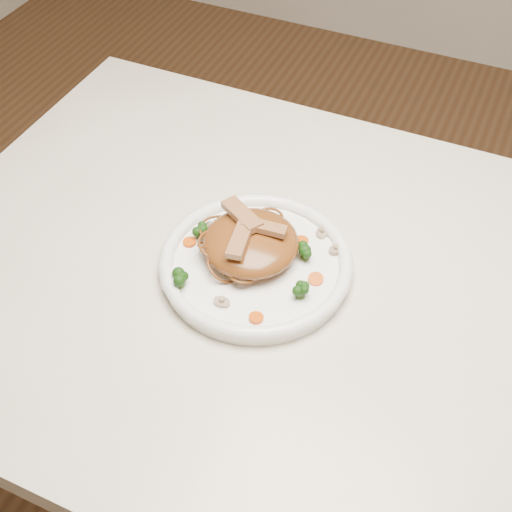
% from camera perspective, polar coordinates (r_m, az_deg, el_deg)
% --- Properties ---
extents(ground, '(4.00, 4.00, 0.00)m').
position_cam_1_polar(ground, '(1.59, 3.53, -20.61)').
color(ground, '#54331C').
rests_on(ground, ground).
extents(table, '(1.20, 0.80, 0.75)m').
position_cam_1_polar(table, '(1.02, 5.18, -6.48)').
color(table, beige).
rests_on(table, ground).
extents(plate, '(0.33, 0.33, 0.02)m').
position_cam_1_polar(plate, '(0.96, 0.00, -0.90)').
color(plate, white).
rests_on(plate, table).
extents(noodle_mound, '(0.14, 0.14, 0.04)m').
position_cam_1_polar(noodle_mound, '(0.95, -0.44, 1.13)').
color(noodle_mound, brown).
rests_on(noodle_mound, plate).
extents(chicken_a, '(0.06, 0.03, 0.01)m').
position_cam_1_polar(chicken_a, '(0.93, 0.68, 2.44)').
color(chicken_a, '#A47A4D').
rests_on(chicken_a, noodle_mound).
extents(chicken_b, '(0.08, 0.06, 0.01)m').
position_cam_1_polar(chicken_b, '(0.95, -1.18, 3.49)').
color(chicken_b, '#A47A4D').
rests_on(chicken_b, noodle_mound).
extents(chicken_c, '(0.03, 0.07, 0.01)m').
position_cam_1_polar(chicken_c, '(0.91, -1.32, 1.47)').
color(chicken_c, '#A47A4D').
rests_on(chicken_c, noodle_mound).
extents(broccoli_0, '(0.03, 0.03, 0.03)m').
position_cam_1_polar(broccoli_0, '(0.95, 4.20, 0.44)').
color(broccoli_0, '#16430E').
rests_on(broccoli_0, plate).
extents(broccoli_1, '(0.03, 0.03, 0.03)m').
position_cam_1_polar(broccoli_1, '(0.98, -4.81, 2.36)').
color(broccoli_1, '#16430E').
rests_on(broccoli_1, plate).
extents(broccoli_2, '(0.03, 0.03, 0.03)m').
position_cam_1_polar(broccoli_2, '(0.92, -6.48, -1.91)').
color(broccoli_2, '#16430E').
rests_on(broccoli_2, plate).
extents(broccoli_3, '(0.03, 0.03, 0.03)m').
position_cam_1_polar(broccoli_3, '(0.90, 3.78, -2.80)').
color(broccoli_3, '#16430E').
rests_on(broccoli_3, plate).
extents(carrot_0, '(0.02, 0.02, 0.00)m').
position_cam_1_polar(carrot_0, '(0.98, 3.85, 1.29)').
color(carrot_0, '#D65107').
rests_on(carrot_0, plate).
extents(carrot_1, '(0.02, 0.02, 0.00)m').
position_cam_1_polar(carrot_1, '(0.98, -5.60, 1.17)').
color(carrot_1, '#D65107').
rests_on(carrot_1, plate).
extents(carrot_2, '(0.03, 0.03, 0.00)m').
position_cam_1_polar(carrot_2, '(0.93, 5.03, -1.95)').
color(carrot_2, '#D65107').
rests_on(carrot_2, plate).
extents(carrot_3, '(0.03, 0.03, 0.00)m').
position_cam_1_polar(carrot_3, '(1.01, -0.30, 3.34)').
color(carrot_3, '#D65107').
rests_on(carrot_3, plate).
extents(carrot_4, '(0.03, 0.03, 0.00)m').
position_cam_1_polar(carrot_4, '(0.89, 0.02, -5.20)').
color(carrot_4, '#D65107').
rests_on(carrot_4, plate).
extents(mushroom_0, '(0.02, 0.02, 0.01)m').
position_cam_1_polar(mushroom_0, '(0.90, -2.87, -3.89)').
color(mushroom_0, tan).
rests_on(mushroom_0, plate).
extents(mushroom_1, '(0.03, 0.03, 0.01)m').
position_cam_1_polar(mushroom_1, '(0.97, 6.76, 0.54)').
color(mushroom_1, tan).
rests_on(mushroom_1, plate).
extents(mushroom_2, '(0.03, 0.03, 0.01)m').
position_cam_1_polar(mushroom_2, '(1.00, -3.80, 2.41)').
color(mushroom_2, tan).
rests_on(mushroom_2, plate).
extents(mushroom_3, '(0.03, 0.03, 0.01)m').
position_cam_1_polar(mushroom_3, '(0.99, 5.52, 1.97)').
color(mushroom_3, tan).
rests_on(mushroom_3, plate).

